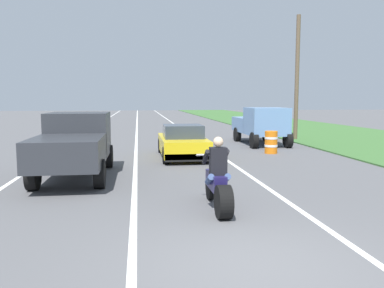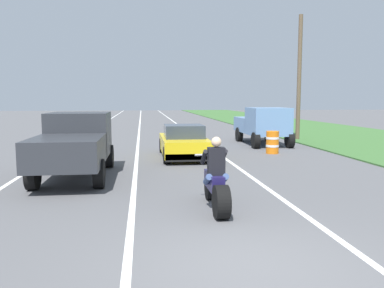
{
  "view_description": "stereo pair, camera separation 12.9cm",
  "coord_description": "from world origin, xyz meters",
  "px_view_note": "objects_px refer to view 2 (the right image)",
  "views": [
    {
      "loc": [
        -1.68,
        -5.36,
        2.42
      ],
      "look_at": [
        0.01,
        7.01,
        1.0
      ],
      "focal_mm": 36.99,
      "sensor_mm": 36.0,
      "label": 1
    },
    {
      "loc": [
        -1.55,
        -5.37,
        2.42
      ],
      "look_at": [
        0.01,
        7.01,
        1.0
      ],
      "focal_mm": 36.99,
      "sensor_mm": 36.0,
      "label": 2
    }
  ],
  "objects_px": {
    "sports_car_yellow": "(183,142)",
    "pickup_truck_right_shoulder_light_blue": "(262,124)",
    "motorcycle_with_rider": "(216,184)",
    "pickup_truck_left_lane_dark_grey": "(75,142)",
    "construction_barrel_nearest": "(272,142)"
  },
  "relations": [
    {
      "from": "sports_car_yellow",
      "to": "pickup_truck_right_shoulder_light_blue",
      "type": "distance_m",
      "value": 6.35
    },
    {
      "from": "pickup_truck_right_shoulder_light_blue",
      "to": "sports_car_yellow",
      "type": "bearing_deg",
      "value": -137.88
    },
    {
      "from": "sports_car_yellow",
      "to": "construction_barrel_nearest",
      "type": "relative_size",
      "value": 4.3
    },
    {
      "from": "sports_car_yellow",
      "to": "construction_barrel_nearest",
      "type": "bearing_deg",
      "value": 9.72
    },
    {
      "from": "sports_car_yellow",
      "to": "pickup_truck_left_lane_dark_grey",
      "type": "relative_size",
      "value": 0.9
    },
    {
      "from": "motorcycle_with_rider",
      "to": "pickup_truck_right_shoulder_light_blue",
      "type": "bearing_deg",
      "value": 68.46
    },
    {
      "from": "pickup_truck_right_shoulder_light_blue",
      "to": "motorcycle_with_rider",
      "type": "bearing_deg",
      "value": -111.54
    },
    {
      "from": "pickup_truck_right_shoulder_light_blue",
      "to": "construction_barrel_nearest",
      "type": "xyz_separation_m",
      "value": [
        -0.63,
        -3.55,
        -0.6
      ]
    },
    {
      "from": "sports_car_yellow",
      "to": "pickup_truck_left_lane_dark_grey",
      "type": "xyz_separation_m",
      "value": [
        -3.75,
        -3.78,
        0.48
      ]
    },
    {
      "from": "motorcycle_with_rider",
      "to": "construction_barrel_nearest",
      "type": "bearing_deg",
      "value": 64.2
    },
    {
      "from": "motorcycle_with_rider",
      "to": "sports_car_yellow",
      "type": "bearing_deg",
      "value": 89.14
    },
    {
      "from": "sports_car_yellow",
      "to": "pickup_truck_left_lane_dark_grey",
      "type": "distance_m",
      "value": 5.34
    },
    {
      "from": "motorcycle_with_rider",
      "to": "pickup_truck_right_shoulder_light_blue",
      "type": "distance_m",
      "value": 13.13
    },
    {
      "from": "motorcycle_with_rider",
      "to": "construction_barrel_nearest",
      "type": "height_order",
      "value": "motorcycle_with_rider"
    },
    {
      "from": "pickup_truck_right_shoulder_light_blue",
      "to": "construction_barrel_nearest",
      "type": "height_order",
      "value": "pickup_truck_right_shoulder_light_blue"
    }
  ]
}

